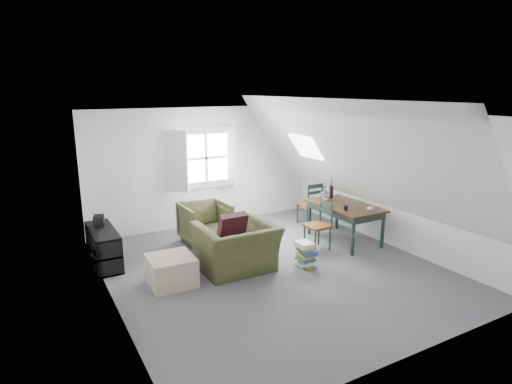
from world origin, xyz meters
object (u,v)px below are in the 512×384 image
armchair_near (237,270)px  dining_table (345,210)px  ottoman (171,270)px  dining_chair_near (319,225)px  dining_chair_far (310,203)px  magazine_stack (306,254)px  media_shelf (104,249)px  armchair_far (206,242)px

armchair_near → dining_table: (2.42, 0.21, 0.63)m
ottoman → dining_chair_near: dining_chair_near is taller
dining_chair_far → dining_chair_near: size_ratio=1.07×
dining_table → dining_chair_near: bearing=-174.6°
magazine_stack → armchair_near: bearing=158.6°
dining_chair_near → ottoman: bearing=-79.1°
dining_chair_far → dining_chair_near: dining_chair_far is taller
armchair_near → dining_chair_near: 1.80m
ottoman → dining_table: (3.51, 0.20, 0.41)m
dining_chair_far → magazine_stack: dining_chair_far is taller
ottoman → dining_chair_far: dining_chair_far is taller
media_shelf → dining_chair_far: bearing=4.1°
dining_chair_far → magazine_stack: size_ratio=2.28×
dining_table → magazine_stack: (-1.35, -0.63, -0.42)m
ottoman → media_shelf: 1.45m
ottoman → dining_table: size_ratio=0.46×
dining_table → ottoman: bearing=-178.7°
magazine_stack → dining_chair_near: bearing=38.5°
dining_chair_near → dining_table: bearing=106.0°
dining_chair_far → magazine_stack: (-1.38, -1.76, -0.28)m
armchair_near → dining_table: 2.51m
ottoman → dining_chair_near: 2.85m
armchair_near → magazine_stack: 1.16m
magazine_stack → ottoman: bearing=168.7°
armchair_near → magazine_stack: size_ratio=2.91×
armchair_far → magazine_stack: bearing=-62.6°
dining_chair_far → magazine_stack: 2.25m
ottoman → media_shelf: media_shelf is taller
armchair_far → dining_chair_near: size_ratio=0.99×
media_shelf → dining_table: bearing=-10.9°
media_shelf → armchair_far: bearing=7.8°
armchair_near → dining_chair_near: bearing=-175.9°
armchair_far → magazine_stack: magazine_stack is taller
ottoman → dining_table: dining_table is taller
magazine_stack → dining_table: bearing=24.8°
dining_chair_near → armchair_near: bearing=-77.3°
armchair_far → dining_table: size_ratio=0.60×
media_shelf → magazine_stack: bearing=-27.0°
armchair_near → dining_chair_near: (1.74, 0.12, 0.45)m
media_shelf → magazine_stack: media_shelf is taller
dining_table → armchair_far: bearing=151.1°
media_shelf → ottoman: bearing=-56.2°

